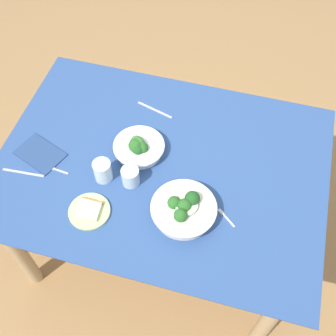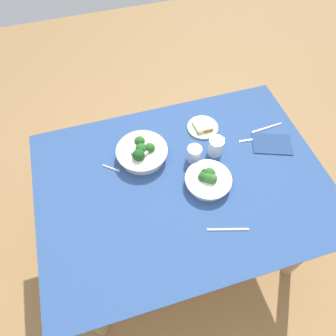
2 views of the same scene
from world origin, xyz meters
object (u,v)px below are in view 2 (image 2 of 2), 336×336
object	(u,v)px
fork_by_far_bowl	(112,168)
water_glass_side	(216,146)
bread_side_plate	(203,127)
napkin_folded_upper	(272,144)
broccoli_bowl_near	(208,179)
broccoli_bowl_far	(142,152)
fork_by_near_bowl	(249,140)
table_knife_right	(267,128)
water_glass_center	(194,154)
table_knife_left	(228,229)

from	to	relation	value
fork_by_far_bowl	water_glass_side	bearing A→B (deg)	33.46
bread_side_plate	napkin_folded_upper	bearing A→B (deg)	-33.91
water_glass_side	fork_by_far_bowl	size ratio (longest dim) A/B	1.19
fork_by_far_bowl	broccoli_bowl_near	bearing A→B (deg)	12.19
bread_side_plate	fork_by_far_bowl	xyz separation A→B (m)	(-0.54, -0.12, -0.01)
broccoli_bowl_far	water_glass_side	xyz separation A→B (m)	(0.37, -0.08, 0.01)
broccoli_bowl_near	napkin_folded_upper	bearing A→B (deg)	17.03
fork_by_near_bowl	table_knife_right	size ratio (longest dim) A/B	0.51
broccoli_bowl_near	water_glass_center	distance (m)	0.16
bread_side_plate	broccoli_bowl_far	bearing A→B (deg)	-165.86
table_knife_right	fork_by_near_bowl	bearing A→B (deg)	16.66
fork_by_far_bowl	napkin_folded_upper	bearing A→B (deg)	32.86
water_glass_side	fork_by_near_bowl	bearing A→B (deg)	5.82
bread_side_plate	table_knife_left	distance (m)	0.61
broccoli_bowl_far	water_glass_center	size ratio (longest dim) A/B	3.16
water_glass_center	table_knife_right	world-z (taller)	water_glass_center
water_glass_side	table_knife_left	bearing A→B (deg)	-103.43
broccoli_bowl_far	water_glass_center	distance (m)	0.27
broccoli_bowl_far	broccoli_bowl_near	bearing A→B (deg)	-42.98
bread_side_plate	water_glass_center	size ratio (longest dim) A/B	2.02
water_glass_side	table_knife_right	world-z (taller)	water_glass_side
broccoli_bowl_near	bread_side_plate	bearing A→B (deg)	73.50
broccoli_bowl_near	bread_side_plate	world-z (taller)	broccoli_bowl_near
fork_by_near_bowl	bread_side_plate	bearing A→B (deg)	149.69
napkin_folded_upper	table_knife_right	bearing A→B (deg)	76.61
bread_side_plate	water_glass_side	xyz separation A→B (m)	(0.00, -0.17, 0.04)
water_glass_center	water_glass_side	bearing A→B (deg)	3.81
broccoli_bowl_near	fork_by_far_bowl	distance (m)	0.49
water_glass_center	fork_by_near_bowl	bearing A→B (deg)	5.09
broccoli_bowl_far	table_knife_right	xyz separation A→B (m)	(0.71, -0.01, -0.04)
table_knife_left	table_knife_right	world-z (taller)	same
broccoli_bowl_near	broccoli_bowl_far	bearing A→B (deg)	137.02
broccoli_bowl_far	napkin_folded_upper	distance (m)	0.70
fork_by_far_bowl	napkin_folded_upper	size ratio (longest dim) A/B	0.40
broccoli_bowl_near	table_knife_left	world-z (taller)	broccoli_bowl_near
fork_by_far_bowl	fork_by_near_bowl	distance (m)	0.75
broccoli_bowl_near	water_glass_side	xyz separation A→B (m)	(0.10, 0.17, 0.02)
fork_by_near_bowl	broccoli_bowl_far	bearing A→B (deg)	-180.00
broccoli_bowl_near	water_glass_center	world-z (taller)	broccoli_bowl_near
water_glass_side	napkin_folded_upper	world-z (taller)	water_glass_side
broccoli_bowl_near	water_glass_side	bearing A→B (deg)	58.28
water_glass_side	table_knife_left	xyz separation A→B (m)	(-0.10, -0.43, -0.05)
table_knife_left	napkin_folded_upper	world-z (taller)	napkin_folded_upper
fork_by_near_bowl	napkin_folded_upper	distance (m)	0.12
fork_by_far_bowl	napkin_folded_upper	xyz separation A→B (m)	(0.86, -0.09, 0.00)
broccoli_bowl_near	table_knife_right	xyz separation A→B (m)	(0.45, 0.24, -0.03)
fork_by_far_bowl	bread_side_plate	bearing A→B (deg)	51.82
table_knife_left	water_glass_side	bearing A→B (deg)	92.63
fork_by_near_bowl	napkin_folded_upper	bearing A→B (deg)	-22.99
water_glass_center	napkin_folded_upper	xyz separation A→B (m)	(0.44, -0.03, -0.04)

